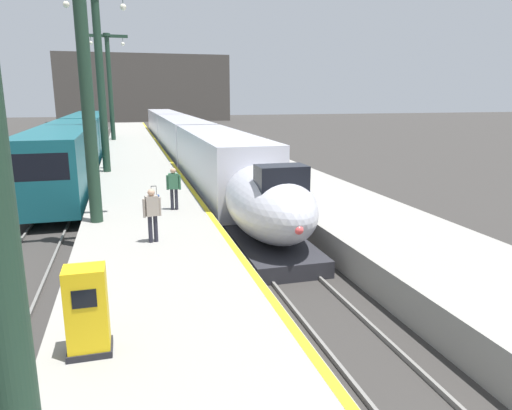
{
  "coord_description": "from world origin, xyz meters",
  "views": [
    {
      "loc": [
        -4.72,
        -2.55,
        5.52
      ],
      "look_at": [
        -0.49,
        12.71,
        1.8
      ],
      "focal_mm": 32.9,
      "sensor_mm": 36.0,
      "label": 1
    }
  ],
  "objects_px": {
    "highspeed_train_main": "(184,139)",
    "rolling_suitcase": "(154,203)",
    "station_column_far": "(100,66)",
    "ticket_machine_yellow": "(87,314)",
    "regional_train_adjacent": "(80,141)",
    "station_column_distant": "(109,78)",
    "passenger_near_edge": "(174,185)",
    "station_column_mid": "(84,60)",
    "passenger_mid_platform": "(152,211)"
  },
  "relations": [
    {
      "from": "regional_train_adjacent",
      "to": "passenger_mid_platform",
      "type": "xyz_separation_m",
      "value": [
        4.03,
        -23.7,
        -0.09
      ]
    },
    {
      "from": "rolling_suitcase",
      "to": "station_column_far",
      "type": "bearing_deg",
      "value": 101.36
    },
    {
      "from": "station_column_far",
      "to": "ticket_machine_yellow",
      "type": "relative_size",
      "value": 6.4
    },
    {
      "from": "regional_train_adjacent",
      "to": "station_column_far",
      "type": "distance_m",
      "value": 10.4
    },
    {
      "from": "station_column_mid",
      "to": "ticket_machine_yellow",
      "type": "relative_size",
      "value": 5.86
    },
    {
      "from": "highspeed_train_main",
      "to": "station_column_distant",
      "type": "relative_size",
      "value": 5.44
    },
    {
      "from": "regional_train_adjacent",
      "to": "rolling_suitcase",
      "type": "bearing_deg",
      "value": -77.44
    },
    {
      "from": "station_column_mid",
      "to": "station_column_far",
      "type": "height_order",
      "value": "station_column_far"
    },
    {
      "from": "passenger_mid_platform",
      "to": "station_column_distant",
      "type": "bearing_deg",
      "value": 92.9
    },
    {
      "from": "station_column_far",
      "to": "passenger_near_edge",
      "type": "distance_m",
      "value": 12.25
    },
    {
      "from": "station_column_mid",
      "to": "passenger_mid_platform",
      "type": "relative_size",
      "value": 5.54
    },
    {
      "from": "station_column_far",
      "to": "passenger_near_edge",
      "type": "height_order",
      "value": "station_column_far"
    },
    {
      "from": "highspeed_train_main",
      "to": "station_column_mid",
      "type": "xyz_separation_m",
      "value": [
        -5.9,
        -22.41,
        4.71
      ]
    },
    {
      "from": "station_column_distant",
      "to": "rolling_suitcase",
      "type": "relative_size",
      "value": 10.55
    },
    {
      "from": "passenger_mid_platform",
      "to": "regional_train_adjacent",
      "type": "bearing_deg",
      "value": 99.66
    },
    {
      "from": "highspeed_train_main",
      "to": "rolling_suitcase",
      "type": "height_order",
      "value": "highspeed_train_main"
    },
    {
      "from": "highspeed_train_main",
      "to": "passenger_near_edge",
      "type": "distance_m",
      "value": 21.54
    },
    {
      "from": "passenger_mid_platform",
      "to": "station_column_far",
      "type": "bearing_deg",
      "value": 97.03
    },
    {
      "from": "ticket_machine_yellow",
      "to": "station_column_distant",
      "type": "bearing_deg",
      "value": 90.47
    },
    {
      "from": "regional_train_adjacent",
      "to": "passenger_mid_platform",
      "type": "height_order",
      "value": "regional_train_adjacent"
    },
    {
      "from": "station_column_distant",
      "to": "passenger_mid_platform",
      "type": "height_order",
      "value": "station_column_distant"
    },
    {
      "from": "station_column_mid",
      "to": "regional_train_adjacent",
      "type": "bearing_deg",
      "value": 96.07
    },
    {
      "from": "passenger_mid_platform",
      "to": "station_column_mid",
      "type": "bearing_deg",
      "value": 121.27
    },
    {
      "from": "rolling_suitcase",
      "to": "station_column_distant",
      "type": "bearing_deg",
      "value": 93.83
    },
    {
      "from": "station_column_distant",
      "to": "passenger_mid_platform",
      "type": "bearing_deg",
      "value": -87.1
    },
    {
      "from": "passenger_near_edge",
      "to": "passenger_mid_platform",
      "type": "height_order",
      "value": "same"
    },
    {
      "from": "passenger_near_edge",
      "to": "highspeed_train_main",
      "type": "bearing_deg",
      "value": 82.0
    },
    {
      "from": "regional_train_adjacent",
      "to": "passenger_mid_platform",
      "type": "relative_size",
      "value": 21.66
    },
    {
      "from": "regional_train_adjacent",
      "to": "station_column_distant",
      "type": "distance_m",
      "value": 13.59
    },
    {
      "from": "station_column_far",
      "to": "ticket_machine_yellow",
      "type": "xyz_separation_m",
      "value": [
        0.35,
        -21.13,
        -5.35
      ]
    },
    {
      "from": "ticket_machine_yellow",
      "to": "station_column_far",
      "type": "bearing_deg",
      "value": 90.95
    },
    {
      "from": "ticket_machine_yellow",
      "to": "rolling_suitcase",
      "type": "bearing_deg",
      "value": 80.4
    },
    {
      "from": "station_column_mid",
      "to": "ticket_machine_yellow",
      "type": "height_order",
      "value": "station_column_mid"
    },
    {
      "from": "passenger_mid_platform",
      "to": "ticket_machine_yellow",
      "type": "height_order",
      "value": "passenger_mid_platform"
    },
    {
      "from": "station_column_far",
      "to": "ticket_machine_yellow",
      "type": "bearing_deg",
      "value": -89.05
    },
    {
      "from": "passenger_near_edge",
      "to": "rolling_suitcase",
      "type": "xyz_separation_m",
      "value": [
        -0.77,
        0.16,
        -0.69
      ]
    },
    {
      "from": "station_column_mid",
      "to": "rolling_suitcase",
      "type": "relative_size",
      "value": 9.54
    },
    {
      "from": "highspeed_train_main",
      "to": "station_column_far",
      "type": "distance_m",
      "value": 13.17
    },
    {
      "from": "passenger_near_edge",
      "to": "rolling_suitcase",
      "type": "distance_m",
      "value": 1.04
    },
    {
      "from": "station_column_far",
      "to": "station_column_distant",
      "type": "bearing_deg",
      "value": 90.0
    },
    {
      "from": "highspeed_train_main",
      "to": "passenger_near_edge",
      "type": "xyz_separation_m",
      "value": [
        -3.0,
        -21.33,
        0.08
      ]
    },
    {
      "from": "highspeed_train_main",
      "to": "station_column_mid",
      "type": "bearing_deg",
      "value": -104.75
    },
    {
      "from": "highspeed_train_main",
      "to": "ticket_machine_yellow",
      "type": "bearing_deg",
      "value": -99.93
    },
    {
      "from": "passenger_mid_platform",
      "to": "highspeed_train_main",
      "type": "bearing_deg",
      "value": 80.91
    },
    {
      "from": "station_column_distant",
      "to": "rolling_suitcase",
      "type": "height_order",
      "value": "station_column_distant"
    },
    {
      "from": "regional_train_adjacent",
      "to": "rolling_suitcase",
      "type": "height_order",
      "value": "regional_train_adjacent"
    },
    {
      "from": "station_column_far",
      "to": "rolling_suitcase",
      "type": "bearing_deg",
      "value": -78.64
    },
    {
      "from": "passenger_mid_platform",
      "to": "passenger_near_edge",
      "type": "bearing_deg",
      "value": 75.35
    },
    {
      "from": "station_column_distant",
      "to": "rolling_suitcase",
      "type": "distance_m",
      "value": 32.46
    },
    {
      "from": "ticket_machine_yellow",
      "to": "station_column_mid",
      "type": "bearing_deg",
      "value": 92.16
    }
  ]
}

